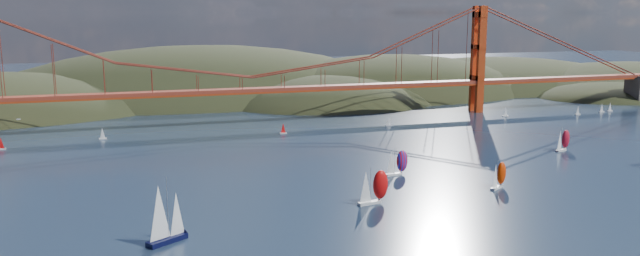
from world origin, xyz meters
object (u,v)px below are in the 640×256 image
object	(u,v)px
racer_rwb	(396,162)
sloop_navy	(165,214)
racer_0	(373,186)
racer_3	(563,140)
racer_1	(498,175)

from	to	relation	value
racer_rwb	sloop_navy	bearing A→B (deg)	-160.15
racer_0	racer_3	distance (m)	102.01
sloop_navy	racer_rwb	xyz separation A→B (m)	(75.07, 39.39, -2.50)
sloop_navy	racer_rwb	bearing A→B (deg)	-4.80
racer_3	racer_rwb	size ratio (longest dim) A/B	0.98
sloop_navy	racer_1	xyz separation A→B (m)	(97.51, 16.14, -2.68)
racer_1	racer_rwb	distance (m)	32.32
sloop_navy	racer_0	distance (m)	57.70
racer_3	racer_1	bearing A→B (deg)	-165.72
racer_1	racer_3	world-z (taller)	racer_3
racer_0	racer_1	world-z (taller)	racer_0
racer_3	sloop_navy	bearing A→B (deg)	178.56
sloop_navy	racer_1	world-z (taller)	sloop_navy
racer_3	racer_rwb	world-z (taller)	racer_rwb
racer_1	racer_3	bearing A→B (deg)	4.17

